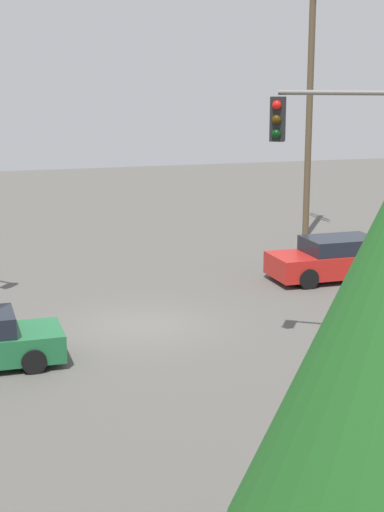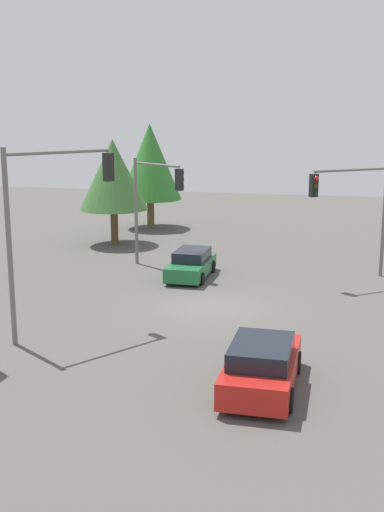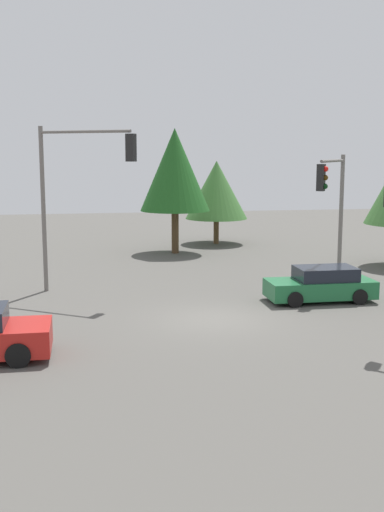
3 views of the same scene
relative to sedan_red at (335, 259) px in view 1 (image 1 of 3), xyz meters
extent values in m
plane|color=#54514C|center=(3.13, -7.73, -0.72)|extent=(80.00, 80.00, 0.00)
cube|color=red|center=(0.00, -0.05, -0.14)|extent=(1.93, 4.48, 0.77)
cube|color=black|center=(0.00, 0.17, 0.51)|extent=(1.70, 2.46, 0.53)
cylinder|color=black|center=(0.92, -1.44, -0.37)|extent=(0.22, 0.69, 0.69)
cylinder|color=black|center=(-0.92, -1.44, -0.37)|extent=(0.22, 0.69, 0.69)
cylinder|color=black|center=(0.92, 1.33, -0.37)|extent=(0.22, 0.69, 0.69)
cylinder|color=black|center=(-0.92, 1.33, -0.37)|extent=(0.22, 0.69, 0.69)
cylinder|color=black|center=(4.33, -11.08, -0.42)|extent=(0.22, 0.61, 0.61)
cylinder|color=black|center=(5.95, -11.08, -0.42)|extent=(0.22, 0.61, 0.61)
cylinder|color=slate|center=(7.73, -3.43, 5.86)|extent=(2.42, 3.55, 0.12)
cube|color=black|center=(6.57, -5.17, 5.24)|extent=(0.42, 0.44, 1.05)
sphere|color=red|center=(6.71, -5.27, 5.57)|extent=(0.22, 0.22, 0.22)
sphere|color=#392605|center=(6.71, -5.27, 5.24)|extent=(0.22, 0.22, 0.22)
sphere|color=black|center=(6.71, -5.27, 4.90)|extent=(0.22, 0.22, 0.22)
cylinder|color=brown|center=(-7.26, 2.35, 5.27)|extent=(0.28, 0.28, 11.99)
camera|label=1|loc=(23.96, -12.78, 6.20)|focal=55.00mm
camera|label=2|loc=(-2.15, 17.53, 7.13)|focal=45.00mm
camera|label=3|loc=(-18.23, -3.27, 5.10)|focal=45.00mm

